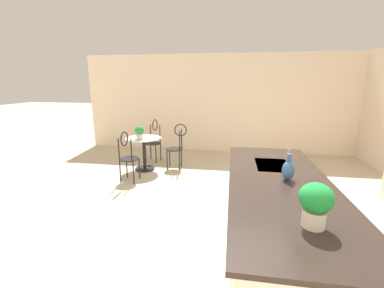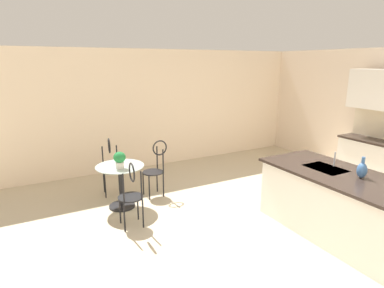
{
  "view_description": "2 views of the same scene",
  "coord_description": "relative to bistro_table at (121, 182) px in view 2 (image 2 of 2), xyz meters",
  "views": [
    {
      "loc": [
        2.88,
        0.32,
        1.93
      ],
      "look_at": [
        -1.51,
        -0.38,
        0.84
      ],
      "focal_mm": 23.45,
      "sensor_mm": 36.0,
      "label": 1
    },
    {
      "loc": [
        2.69,
        -2.94,
        2.41
      ],
      "look_at": [
        -1.44,
        -0.71,
        1.2
      ],
      "focal_mm": 29.85,
      "sensor_mm": 36.0,
      "label": 2
    }
  ],
  "objects": [
    {
      "name": "ground_plane",
      "position": [
        2.31,
        1.6,
        -0.45
      ],
      "size": [
        40.0,
        40.0,
        0.0
      ],
      "primitive_type": "plane",
      "color": "beige"
    },
    {
      "name": "wall_left_window",
      "position": [
        -1.95,
        1.6,
        0.9
      ],
      "size": [
        0.12,
        7.8,
        2.7
      ],
      "primitive_type": "cube",
      "color": "beige",
      "rests_on": "ground"
    },
    {
      "name": "kitchen_island",
      "position": [
        2.61,
        2.45,
        0.02
      ],
      "size": [
        2.8,
        1.06,
        0.92
      ],
      "color": "white",
      "rests_on": "ground"
    },
    {
      "name": "bistro_table",
      "position": [
        0.0,
        0.0,
        0.0
      ],
      "size": [
        0.8,
        0.8,
        0.74
      ],
      "color": "black",
      "rests_on": "ground"
    },
    {
      "name": "chair_near_window",
      "position": [
        -0.19,
        0.71,
        0.13
      ],
      "size": [
        0.39,
        0.49,
        1.04
      ],
      "color": "black",
      "rests_on": "ground"
    },
    {
      "name": "chair_by_island",
      "position": [
        -0.68,
        0.01,
        0.13
      ],
      "size": [
        0.51,
        0.43,
        1.04
      ],
      "color": "black",
      "rests_on": "ground"
    },
    {
      "name": "chair_toward_desk",
      "position": [
        0.76,
        -0.06,
        0.13
      ],
      "size": [
        0.49,
        0.4,
        1.04
      ],
      "color": "black",
      "rests_on": "ground"
    },
    {
      "name": "sink_faucet",
      "position": [
        2.06,
        2.63,
        0.58
      ],
      "size": [
        0.02,
        0.02,
        0.22
      ],
      "primitive_type": "cylinder",
      "color": "#B2B5BA",
      "rests_on": "kitchen_island"
    },
    {
      "name": "potted_plant_on_table",
      "position": [
        0.14,
        -0.03,
        0.45
      ],
      "size": [
        0.2,
        0.2,
        0.28
      ],
      "color": "beige",
      "rests_on": "bistro_table"
    },
    {
      "name": "vase_on_counter",
      "position": [
        2.56,
        2.53,
        0.58
      ],
      "size": [
        0.13,
        0.13,
        0.29
      ],
      "color": "#386099",
      "rests_on": "kitchen_island"
    }
  ]
}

